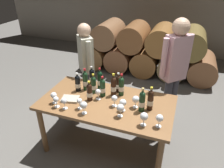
{
  "coord_description": "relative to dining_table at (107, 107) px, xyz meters",
  "views": [
    {
      "loc": [
        0.83,
        -2.11,
        2.29
      ],
      "look_at": [
        0.0,
        0.2,
        0.91
      ],
      "focal_mm": 34.03,
      "sensor_mm": 36.0,
      "label": 1
    }
  ],
  "objects": [
    {
      "name": "wine_bottle_4",
      "position": [
        0.03,
        0.18,
        0.23
      ],
      "size": [
        0.07,
        0.07,
        0.32
      ],
      "color": "black",
      "rests_on": "dining_table"
    },
    {
      "name": "wine_bottle_3",
      "position": [
        -0.22,
        -0.04,
        0.21
      ],
      "size": [
        0.07,
        0.07,
        0.28
      ],
      "color": "black",
      "rests_on": "dining_table"
    },
    {
      "name": "wine_bottle_10",
      "position": [
        -0.1,
        0.11,
        0.22
      ],
      "size": [
        0.07,
        0.07,
        0.29
      ],
      "color": "#19381E",
      "rests_on": "dining_table"
    },
    {
      "name": "wine_glass_5",
      "position": [
        -0.42,
        -0.32,
        0.2
      ],
      "size": [
        0.07,
        0.07,
        0.15
      ],
      "color": "white",
      "rests_on": "dining_table"
    },
    {
      "name": "wine_glass_9",
      "position": [
        -0.53,
        -0.32,
        0.19
      ],
      "size": [
        0.07,
        0.07,
        0.14
      ],
      "color": "white",
      "rests_on": "dining_table"
    },
    {
      "name": "wine_bottle_9",
      "position": [
        0.06,
        0.28,
        0.22
      ],
      "size": [
        0.07,
        0.07,
        0.29
      ],
      "color": "black",
      "rests_on": "dining_table"
    },
    {
      "name": "wine_glass_8",
      "position": [
        0.26,
        -0.23,
        0.21
      ],
      "size": [
        0.09,
        0.09,
        0.16
      ],
      "color": "white",
      "rests_on": "dining_table"
    },
    {
      "name": "dining_table",
      "position": [
        0.0,
        0.0,
        0.0
      ],
      "size": [
        1.7,
        0.9,
        0.76
      ],
      "color": "brown",
      "rests_on": "ground_plane"
    },
    {
      "name": "wine_glass_3",
      "position": [
        -0.12,
        0.01,
        0.2
      ],
      "size": [
        0.07,
        0.07,
        0.15
      ],
      "color": "white",
      "rests_on": "dining_table"
    },
    {
      "name": "wine_bottle_8",
      "position": [
        0.46,
        -0.04,
        0.23
      ],
      "size": [
        0.07,
        0.07,
        0.31
      ],
      "color": "#19381E",
      "rests_on": "dining_table"
    },
    {
      "name": "ground_plane",
      "position": [
        0.0,
        0.0,
        -0.67
      ],
      "size": [
        14.0,
        14.0,
        0.0
      ],
      "primitive_type": "plane",
      "color": "#66635E"
    },
    {
      "name": "wine_bottle_6",
      "position": [
        0.55,
        0.02,
        0.22
      ],
      "size": [
        0.07,
        0.07,
        0.31
      ],
      "color": "black",
      "rests_on": "dining_table"
    },
    {
      "name": "tasting_notebook",
      "position": [
        -0.46,
        -0.13,
        0.11
      ],
      "size": [
        0.25,
        0.2,
        0.03
      ],
      "primitive_type": "cube",
      "rotation": [
        0.0,
        0.0,
        0.22
      ],
      "color": "#B2A893",
      "rests_on": "dining_table"
    },
    {
      "name": "cellar_back_wall",
      "position": [
        0.0,
        4.2,
        0.73
      ],
      "size": [
        10.0,
        0.24,
        2.8
      ],
      "primitive_type": "cube",
      "color": "gray",
      "rests_on": "ground_plane"
    },
    {
      "name": "wine_bottle_2",
      "position": [
        -0.39,
        0.18,
        0.23
      ],
      "size": [
        0.07,
        0.07,
        0.32
      ],
      "color": "#19381E",
      "rests_on": "dining_table"
    },
    {
      "name": "wine_bottle_11",
      "position": [
        -0.24,
        0.14,
        0.22
      ],
      "size": [
        0.07,
        0.07,
        0.29
      ],
      "color": "#19381E",
      "rests_on": "dining_table"
    },
    {
      "name": "wine_bottle_5",
      "position": [
        0.13,
        0.22,
        0.23
      ],
      "size": [
        0.07,
        0.07,
        0.31
      ],
      "color": "#19381E",
      "rests_on": "dining_table"
    },
    {
      "name": "wine_glass_1",
      "position": [
        0.54,
        -0.29,
        0.21
      ],
      "size": [
        0.09,
        0.09,
        0.16
      ],
      "color": "white",
      "rests_on": "dining_table"
    },
    {
      "name": "wine_glass_2",
      "position": [
        0.38,
        -0.0,
        0.2
      ],
      "size": [
        0.09,
        0.09,
        0.16
      ],
      "color": "white",
      "rests_on": "dining_table"
    },
    {
      "name": "barrel_stack",
      "position": [
        0.0,
        2.6,
        -0.13
      ],
      "size": [
        3.12,
        0.9,
        1.15
      ],
      "color": "brown",
      "rests_on": "ground_plane"
    },
    {
      "name": "wine_bottle_7",
      "position": [
        -0.36,
        0.35,
        0.22
      ],
      "size": [
        0.07,
        0.07,
        0.29
      ],
      "color": "black",
      "rests_on": "dining_table"
    },
    {
      "name": "wine_bottle_1",
      "position": [
        -0.47,
        0.12,
        0.21
      ],
      "size": [
        0.07,
        0.07,
        0.27
      ],
      "color": "black",
      "rests_on": "dining_table"
    },
    {
      "name": "wine_glass_11",
      "position": [
        -0.61,
        -0.25,
        0.2
      ],
      "size": [
        0.08,
        0.08,
        0.15
      ],
      "color": "white",
      "rests_on": "dining_table"
    },
    {
      "name": "wine_glass_0",
      "position": [
        0.13,
        -0.06,
        0.2
      ],
      "size": [
        0.08,
        0.08,
        0.15
      ],
      "color": "white",
      "rests_on": "dining_table"
    },
    {
      "name": "wine_glass_7",
      "position": [
        -0.25,
        -0.25,
        0.19
      ],
      "size": [
        0.07,
        0.07,
        0.14
      ],
      "color": "white",
      "rests_on": "dining_table"
    },
    {
      "name": "wine_glass_4",
      "position": [
        -0.16,
        -0.32,
        0.2
      ],
      "size": [
        0.09,
        0.09,
        0.16
      ],
      "color": "white",
      "rests_on": "dining_table"
    },
    {
      "name": "sommelier_presenting",
      "position": [
        0.74,
        0.75,
        0.37
      ],
      "size": [
        0.37,
        0.37,
        1.72
      ],
      "color": "#383842",
      "rests_on": "ground_plane"
    },
    {
      "name": "wine_bottle_0",
      "position": [
        -0.21,
        0.27,
        0.23
      ],
      "size": [
        0.07,
        0.07,
        0.32
      ],
      "color": "black",
      "rests_on": "dining_table"
    },
    {
      "name": "wine_glass_10",
      "position": [
        0.25,
        -0.12,
        0.2
      ],
      "size": [
        0.08,
        0.08,
        0.16
      ],
      "color": "white",
      "rests_on": "dining_table"
    },
    {
      "name": "taster_seated_left",
      "position": [
        -0.63,
        0.72,
        0.25
      ],
      "size": [
        0.35,
        0.39,
        1.54
      ],
      "color": "#383842",
      "rests_on": "ground_plane"
    },
    {
      "name": "wine_glass_6",
      "position": [
        0.7,
        -0.26,
        0.2
      ],
      "size": [
        0.08,
        0.08,
        0.16
      ],
      "color": "white",
      "rests_on": "dining_table"
    }
  ]
}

